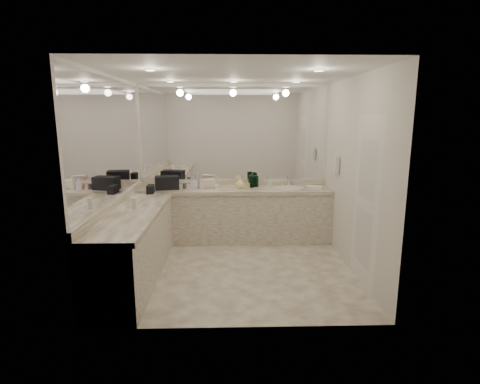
{
  "coord_description": "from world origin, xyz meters",
  "views": [
    {
      "loc": [
        -0.07,
        -4.9,
        2.08
      ],
      "look_at": [
        0.08,
        0.4,
        1.0
      ],
      "focal_mm": 28.0,
      "sensor_mm": 36.0,
      "label": 1
    }
  ],
  "objects_px": {
    "soap_bottle_c": "(240,183)",
    "sink": "(291,188)",
    "black_toiletry_bag": "(167,182)",
    "cream_cosmetic_case": "(207,184)",
    "soap_bottle_a": "(201,183)",
    "wall_phone": "(337,165)",
    "hand_towel": "(314,187)",
    "soap_bottle_b": "(194,183)"
  },
  "relations": [
    {
      "from": "wall_phone",
      "to": "cream_cosmetic_case",
      "type": "bearing_deg",
      "value": 164.23
    },
    {
      "from": "wall_phone",
      "to": "soap_bottle_b",
      "type": "xyz_separation_m",
      "value": [
        -2.21,
        0.44,
        -0.35
      ]
    },
    {
      "from": "black_toiletry_bag",
      "to": "soap_bottle_c",
      "type": "bearing_deg",
      "value": 1.64
    },
    {
      "from": "soap_bottle_a",
      "to": "wall_phone",
      "type": "bearing_deg",
      "value": -13.13
    },
    {
      "from": "soap_bottle_a",
      "to": "soap_bottle_b",
      "type": "bearing_deg",
      "value": -158.19
    },
    {
      "from": "sink",
      "to": "black_toiletry_bag",
      "type": "bearing_deg",
      "value": -178.66
    },
    {
      "from": "soap_bottle_c",
      "to": "black_toiletry_bag",
      "type": "bearing_deg",
      "value": -178.36
    },
    {
      "from": "sink",
      "to": "soap_bottle_a",
      "type": "distance_m",
      "value": 1.49
    },
    {
      "from": "soap_bottle_c",
      "to": "sink",
      "type": "bearing_deg",
      "value": 0.92
    },
    {
      "from": "wall_phone",
      "to": "soap_bottle_c",
      "type": "relative_size",
      "value": 1.29
    },
    {
      "from": "sink",
      "to": "soap_bottle_a",
      "type": "bearing_deg",
      "value": -179.53
    },
    {
      "from": "hand_towel",
      "to": "soap_bottle_c",
      "type": "distance_m",
      "value": 1.24
    },
    {
      "from": "wall_phone",
      "to": "cream_cosmetic_case",
      "type": "distance_m",
      "value": 2.11
    },
    {
      "from": "soap_bottle_c",
      "to": "hand_towel",
      "type": "bearing_deg",
      "value": -2.43
    },
    {
      "from": "soap_bottle_b",
      "to": "soap_bottle_c",
      "type": "relative_size",
      "value": 1.07
    },
    {
      "from": "soap_bottle_a",
      "to": "soap_bottle_b",
      "type": "xyz_separation_m",
      "value": [
        -0.12,
        -0.05,
        0.0
      ]
    },
    {
      "from": "sink",
      "to": "wall_phone",
      "type": "xyz_separation_m",
      "value": [
        0.61,
        -0.5,
        0.46
      ]
    },
    {
      "from": "sink",
      "to": "cream_cosmetic_case",
      "type": "relative_size",
      "value": 1.88
    },
    {
      "from": "soap_bottle_a",
      "to": "soap_bottle_c",
      "type": "bearing_deg",
      "value": -0.14
    },
    {
      "from": "black_toiletry_bag",
      "to": "cream_cosmetic_case",
      "type": "bearing_deg",
      "value": 9.68
    },
    {
      "from": "cream_cosmetic_case",
      "to": "black_toiletry_bag",
      "type": "bearing_deg",
      "value": 173.22
    },
    {
      "from": "sink",
      "to": "cream_cosmetic_case",
      "type": "distance_m",
      "value": 1.4
    },
    {
      "from": "wall_phone",
      "to": "black_toiletry_bag",
      "type": "distance_m",
      "value": 2.71
    },
    {
      "from": "cream_cosmetic_case",
      "to": "soap_bottle_c",
      "type": "xyz_separation_m",
      "value": [
        0.54,
        -0.08,
        0.03
      ]
    },
    {
      "from": "wall_phone",
      "to": "soap_bottle_c",
      "type": "height_order",
      "value": "wall_phone"
    },
    {
      "from": "cream_cosmetic_case",
      "to": "wall_phone",
      "type": "bearing_deg",
      "value": -32.23
    },
    {
      "from": "sink",
      "to": "soap_bottle_c",
      "type": "xyz_separation_m",
      "value": [
        -0.85,
        -0.01,
        0.1
      ]
    },
    {
      "from": "cream_cosmetic_case",
      "to": "soap_bottle_a",
      "type": "relative_size",
      "value": 1.19
    },
    {
      "from": "sink",
      "to": "cream_cosmetic_case",
      "type": "xyz_separation_m",
      "value": [
        -1.39,
        0.06,
        0.07
      ]
    },
    {
      "from": "black_toiletry_bag",
      "to": "soap_bottle_c",
      "type": "xyz_separation_m",
      "value": [
        1.19,
        0.03,
        -0.02
      ]
    },
    {
      "from": "soap_bottle_a",
      "to": "soap_bottle_b",
      "type": "height_order",
      "value": "soap_bottle_b"
    },
    {
      "from": "black_toiletry_bag",
      "to": "soap_bottle_b",
      "type": "xyz_separation_m",
      "value": [
        0.44,
        -0.01,
        -0.01
      ]
    },
    {
      "from": "hand_towel",
      "to": "soap_bottle_c",
      "type": "height_order",
      "value": "soap_bottle_c"
    },
    {
      "from": "black_toiletry_bag",
      "to": "soap_bottle_a",
      "type": "distance_m",
      "value": 0.56
    },
    {
      "from": "cream_cosmetic_case",
      "to": "soap_bottle_c",
      "type": "relative_size",
      "value": 1.26
    },
    {
      "from": "soap_bottle_b",
      "to": "cream_cosmetic_case",
      "type": "bearing_deg",
      "value": 30.15
    },
    {
      "from": "soap_bottle_a",
      "to": "cream_cosmetic_case",
      "type": "bearing_deg",
      "value": 39.01
    },
    {
      "from": "soap_bottle_b",
      "to": "soap_bottle_a",
      "type": "bearing_deg",
      "value": 21.81
    },
    {
      "from": "cream_cosmetic_case",
      "to": "soap_bottle_b",
      "type": "relative_size",
      "value": 1.17
    },
    {
      "from": "wall_phone",
      "to": "black_toiletry_bag",
      "type": "height_order",
      "value": "wall_phone"
    },
    {
      "from": "wall_phone",
      "to": "cream_cosmetic_case",
      "type": "relative_size",
      "value": 1.02
    },
    {
      "from": "soap_bottle_a",
      "to": "sink",
      "type": "bearing_deg",
      "value": 0.47
    }
  ]
}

